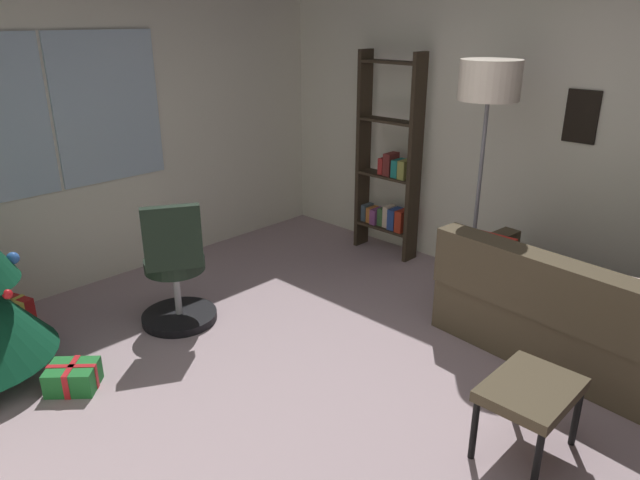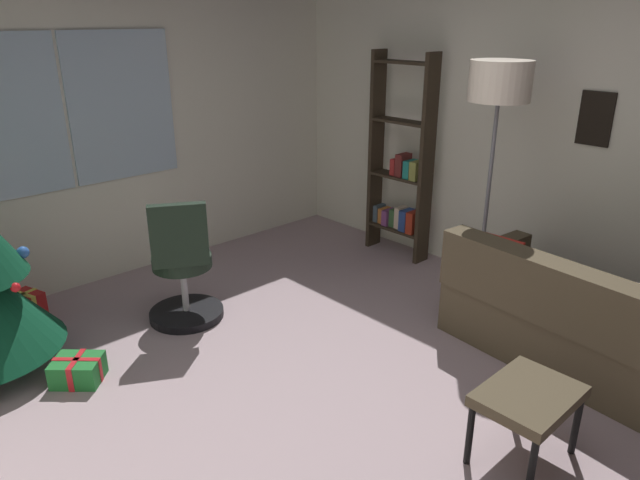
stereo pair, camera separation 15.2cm
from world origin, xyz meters
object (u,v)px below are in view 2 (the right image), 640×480
(couch, at_px, (632,334))
(bookshelf, at_px, (401,171))
(gift_box_green, at_px, (78,370))
(office_chair, at_px, (183,275))
(gift_box_red, at_px, (26,307))
(floor_lamp, at_px, (499,95))
(footstool, at_px, (528,400))

(couch, bearing_deg, bookshelf, 78.06)
(gift_box_green, distance_m, office_chair, 0.99)
(couch, distance_m, gift_box_red, 4.28)
(couch, relative_size, gift_box_red, 7.64)
(bookshelf, bearing_deg, gift_box_red, 160.96)
(gift_box_green, distance_m, floor_lamp, 3.36)
(floor_lamp, bearing_deg, gift_box_green, 157.33)
(couch, height_order, gift_box_green, couch)
(couch, height_order, gift_box_red, couch)
(bookshelf, relative_size, floor_lamp, 1.00)
(footstool, bearing_deg, floor_lamp, 39.97)
(couch, bearing_deg, office_chair, 124.03)
(bookshelf, bearing_deg, office_chair, 174.20)
(couch, relative_size, gift_box_green, 5.83)
(footstool, height_order, gift_box_green, footstool)
(gift_box_red, relative_size, floor_lamp, 0.15)
(gift_box_red, bearing_deg, office_chair, -43.74)
(floor_lamp, bearing_deg, bookshelf, 71.36)
(office_chair, bearing_deg, footstool, -78.72)
(couch, relative_size, footstool, 4.09)
(gift_box_green, relative_size, floor_lamp, 0.20)
(gift_box_green, height_order, bookshelf, bookshelf)
(footstool, relative_size, gift_box_red, 1.87)
(footstool, relative_size, gift_box_green, 1.43)
(office_chair, distance_m, bookshelf, 2.27)
(couch, bearing_deg, gift_box_green, 138.53)
(couch, height_order, office_chair, office_chair)
(office_chair, height_order, bookshelf, bookshelf)
(footstool, height_order, gift_box_red, footstool)
(gift_box_green, height_order, floor_lamp, floor_lamp)
(gift_box_red, height_order, office_chair, office_chair)
(gift_box_red, distance_m, office_chair, 1.25)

